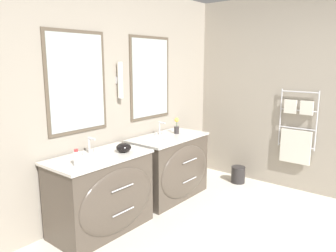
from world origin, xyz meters
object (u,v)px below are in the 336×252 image
Objects in this scene: amenity_bowl at (124,147)px; waste_bin at (238,174)px; vanity_right at (171,166)px; flower_vase at (177,127)px; vanity_left at (103,193)px; toiletry_bottle at (77,158)px.

waste_bin is (1.87, -0.40, -0.73)m from amenity_bowl.
flower_vase reaches higher than vanity_right.
waste_bin is at bearing -24.31° from vanity_right.
vanity_left is at bearing 168.00° from amenity_bowl.
flower_vase reaches higher than vanity_left.
vanity_left is 0.51m from amenity_bowl.
toiletry_bottle is 0.73× the size of flower_vase.
vanity_left is 4.93× the size of flower_vase.
amenity_bowl is at bearing -176.36° from vanity_right.
toiletry_bottle is 0.65× the size of waste_bin.
flower_vase is 0.89× the size of waste_bin.
vanity_right is 4.38× the size of waste_bin.
waste_bin is at bearing -31.78° from flower_vase.
waste_bin is (0.82, -0.51, -0.77)m from flower_vase.
toiletry_bottle reaches higher than waste_bin.
toiletry_bottle is at bearing -176.23° from flower_vase.
vanity_left is 6.71× the size of toiletry_bottle.
toiletry_bottle is (-0.33, -0.06, 0.46)m from vanity_left.
vanity_left is 1.12m from vanity_right.
toiletry_bottle reaches higher than vanity_right.
waste_bin is at bearing -9.20° from toiletry_bottle.
vanity_right is at bearing 155.69° from waste_bin.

